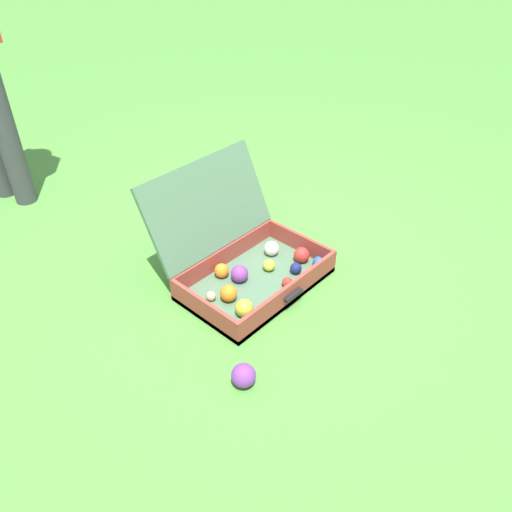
{
  "coord_description": "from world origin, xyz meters",
  "views": [
    {
      "loc": [
        -1.44,
        -1.29,
        1.54
      ],
      "look_at": [
        -0.09,
        -0.05,
        0.17
      ],
      "focal_mm": 35.34,
      "sensor_mm": 36.0,
      "label": 1
    }
  ],
  "objects": [
    {
      "name": "open_suitcase",
      "position": [
        -0.09,
        0.03,
        0.11
      ],
      "size": [
        0.68,
        0.64,
        0.51
      ],
      "color": "#4C7051",
      "rests_on": "ground"
    },
    {
      "name": "stray_ball_on_grass",
      "position": [
        -0.55,
        -0.41,
        0.05
      ],
      "size": [
        0.1,
        0.1,
        0.1
      ],
      "primitive_type": "sphere",
      "color": "purple",
      "rests_on": "ground"
    },
    {
      "name": "ground_plane",
      "position": [
        0.0,
        0.0,
        0.0
      ],
      "size": [
        16.0,
        16.0,
        0.0
      ],
      "primitive_type": "plane",
      "color": "#4C8C38"
    }
  ]
}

